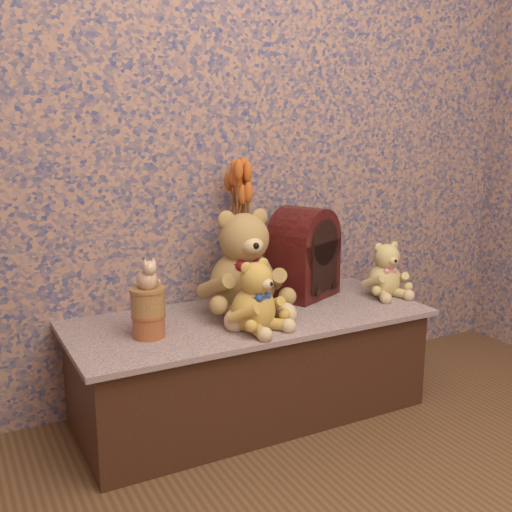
# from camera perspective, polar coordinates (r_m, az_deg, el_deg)

# --- Properties ---
(display_shelf) EXTENTS (1.36, 0.57, 0.40)m
(display_shelf) POSITION_cam_1_polar(r_m,az_deg,el_deg) (2.38, -0.57, -10.13)
(display_shelf) COLOR #3B5379
(display_shelf) RESTS_ON ground
(teddy_large) EXTENTS (0.37, 0.43, 0.43)m
(teddy_large) POSITION_cam_1_polar(r_m,az_deg,el_deg) (2.29, -1.29, -0.18)
(teddy_large) COLOR olive
(teddy_large) RESTS_ON display_shelf
(teddy_medium) EXTENTS (0.28, 0.31, 0.27)m
(teddy_medium) POSITION_cam_1_polar(r_m,az_deg,el_deg) (2.13, -0.23, -3.39)
(teddy_medium) COLOR #B98E34
(teddy_medium) RESTS_ON display_shelf
(teddy_small) EXTENTS (0.22, 0.25, 0.24)m
(teddy_small) POSITION_cam_1_polar(r_m,az_deg,el_deg) (2.59, 11.93, -0.99)
(teddy_small) COLOR tan
(teddy_small) RESTS_ON display_shelf
(cathedral_radio) EXTENTS (0.33, 0.29, 0.37)m
(cathedral_radio) POSITION_cam_1_polar(r_m,az_deg,el_deg) (2.52, 4.48, 0.38)
(cathedral_radio) COLOR #320909
(cathedral_radio) RESTS_ON display_shelf
(ceramic_vase) EXTENTS (0.14, 0.14, 0.22)m
(ceramic_vase) POSITION_cam_1_polar(r_m,az_deg,el_deg) (2.42, -1.33, -1.98)
(ceramic_vase) COLOR tan
(ceramic_vase) RESTS_ON display_shelf
(dried_stalks) EXTENTS (0.23, 0.23, 0.44)m
(dried_stalks) POSITION_cam_1_polar(r_m,az_deg,el_deg) (2.36, -1.37, 5.80)
(dried_stalks) COLOR #C75A1F
(dried_stalks) RESTS_ON ceramic_vase
(biscuit_tin_lower) EXTENTS (0.13, 0.13, 0.08)m
(biscuit_tin_lower) POSITION_cam_1_polar(r_m,az_deg,el_deg) (2.11, -9.98, -6.41)
(biscuit_tin_lower) COLOR #AC7A32
(biscuit_tin_lower) RESTS_ON display_shelf
(biscuit_tin_upper) EXTENTS (0.14, 0.14, 0.09)m
(biscuit_tin_upper) POSITION_cam_1_polar(r_m,az_deg,el_deg) (2.09, -10.07, -4.21)
(biscuit_tin_upper) COLOR tan
(biscuit_tin_upper) RESTS_ON biscuit_tin_lower
(cat_figurine) EXTENTS (0.09, 0.10, 0.11)m
(cat_figurine) POSITION_cam_1_polar(r_m,az_deg,el_deg) (2.06, -10.18, -1.51)
(cat_figurine) COLOR silver
(cat_figurine) RESTS_ON biscuit_tin_upper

